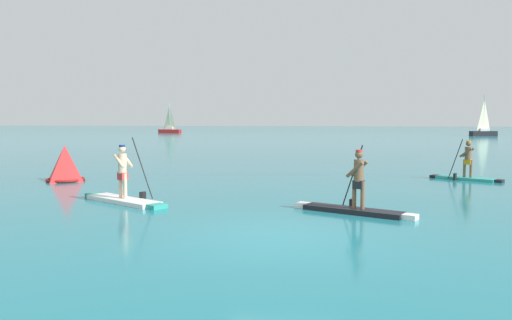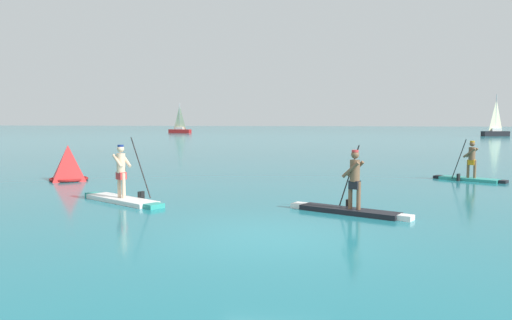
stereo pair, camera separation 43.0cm
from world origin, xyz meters
name	(u,v)px [view 2 (the right image)]	position (x,y,z in m)	size (l,w,h in m)	color
ground	(269,236)	(0.00, 0.00, 0.00)	(440.00, 440.00, 0.00)	#1E727F
paddleboarder_near_left	(122,192)	(-5.16, 3.52, 0.30)	(3.34, 2.21, 1.97)	white
paddleboarder_mid_center	(350,201)	(1.63, 3.01, 0.32)	(3.26, 1.75, 1.81)	black
paddleboarder_far_right	(470,173)	(6.32, 11.45, 0.33)	(2.72, 1.88, 1.74)	teal
race_marker_buoy	(68,164)	(-9.85, 8.09, 0.66)	(1.53, 1.53, 1.46)	red
sailboat_left_horizon	(180,129)	(-33.33, 84.17, 0.89)	(4.73, 1.82, 6.03)	#A51E1E
sailboat_right_horizon	(495,130)	(23.14, 75.14, 0.92)	(4.40, 2.45, 6.63)	black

